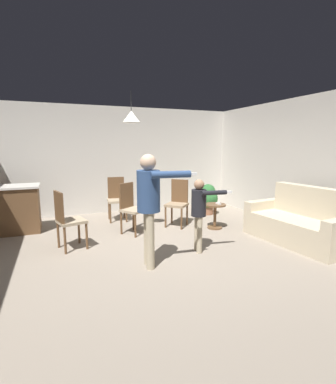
% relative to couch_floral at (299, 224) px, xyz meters
% --- Properties ---
extents(ground, '(7.68, 7.68, 0.00)m').
position_rel_couch_floral_xyz_m(ground, '(-2.52, 0.42, -0.33)').
color(ground, gray).
extents(wall_back, '(6.40, 0.10, 2.70)m').
position_rel_couch_floral_xyz_m(wall_back, '(-2.52, 3.62, 1.02)').
color(wall_back, beige).
rests_on(wall_back, ground).
extents(wall_right, '(0.10, 6.40, 2.70)m').
position_rel_couch_floral_xyz_m(wall_right, '(0.68, 0.42, 1.02)').
color(wall_right, beige).
rests_on(wall_right, ground).
extents(couch_floral, '(1.03, 1.88, 1.00)m').
position_rel_couch_floral_xyz_m(couch_floral, '(0.00, 0.00, 0.00)').
color(couch_floral, beige).
rests_on(couch_floral, ground).
extents(kitchen_counter, '(1.26, 0.66, 0.95)m').
position_rel_couch_floral_xyz_m(kitchen_counter, '(-4.97, 2.53, 0.15)').
color(kitchen_counter, brown).
rests_on(kitchen_counter, ground).
extents(side_table_by_couch, '(0.44, 0.44, 0.52)m').
position_rel_couch_floral_xyz_m(side_table_by_couch, '(-0.97, 1.29, -0.00)').
color(side_table_by_couch, brown).
rests_on(side_table_by_couch, ground).
extents(person_adult, '(0.78, 0.53, 1.62)m').
position_rel_couch_floral_xyz_m(person_adult, '(-2.83, 0.00, 0.67)').
color(person_adult, tan).
rests_on(person_adult, ground).
extents(person_child, '(0.60, 0.41, 1.20)m').
position_rel_couch_floral_xyz_m(person_child, '(-1.90, 0.24, 0.41)').
color(person_child, tan).
rests_on(person_child, ground).
extents(dining_chair_by_counter, '(0.59, 0.59, 1.00)m').
position_rel_couch_floral_xyz_m(dining_chair_by_counter, '(-1.61, 1.77, 0.21)').
color(dining_chair_by_counter, brown).
rests_on(dining_chair_by_counter, ground).
extents(dining_chair_near_wall, '(0.58, 0.58, 1.00)m').
position_rel_couch_floral_xyz_m(dining_chair_near_wall, '(-2.68, 1.64, 0.21)').
color(dining_chair_near_wall, brown).
rests_on(dining_chair_near_wall, ground).
extents(dining_chair_centre_back, '(0.46, 0.46, 1.00)m').
position_rel_couch_floral_xyz_m(dining_chair_centre_back, '(-2.74, 2.72, 0.21)').
color(dining_chair_centre_back, brown).
rests_on(dining_chair_centre_back, ground).
extents(dining_chair_spare, '(0.52, 0.52, 1.00)m').
position_rel_couch_floral_xyz_m(dining_chair_spare, '(-3.90, 1.15, 0.21)').
color(dining_chair_spare, brown).
rests_on(dining_chair_spare, ground).
extents(potted_plant_corner, '(0.50, 0.50, 0.77)m').
position_rel_couch_floral_xyz_m(potted_plant_corner, '(-0.49, 2.41, 0.09)').
color(potted_plant_corner, brown).
rests_on(potted_plant_corner, ground).
extents(spare_remote_on_table, '(0.06, 0.13, 0.04)m').
position_rel_couch_floral_xyz_m(spare_remote_on_table, '(-0.92, 1.24, 0.21)').
color(spare_remote_on_table, white).
rests_on(spare_remote_on_table, side_table_by_couch).
extents(ceiling_light_pendant, '(0.32, 0.32, 0.55)m').
position_rel_couch_floral_xyz_m(ceiling_light_pendant, '(-2.68, 1.45, 1.92)').
color(ceiling_light_pendant, silver).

